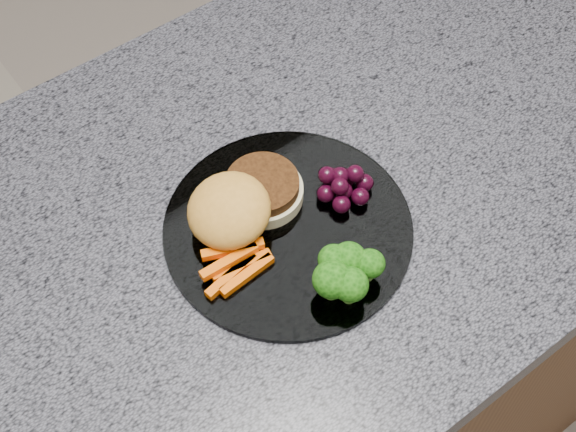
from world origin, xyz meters
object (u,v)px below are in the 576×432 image
Objects in this scene: plate at (288,229)px; grape_bunch at (343,185)px; island_cabinet at (299,359)px; burger at (241,205)px.

grape_bunch is (0.07, -0.00, 0.02)m from plate.
burger is (-0.08, -0.00, 0.50)m from island_cabinet.
grape_bunch is at bearing -36.61° from burger.
island_cabinet is 0.48m from plate.
grape_bunch is (0.10, -0.04, -0.01)m from burger.
island_cabinet is 0.50m from burger.
plate is 4.24× the size of grape_bunch.
grape_bunch is at bearing -67.02° from island_cabinet.
island_cabinet is 0.49m from grape_bunch.
burger reaches higher than plate.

